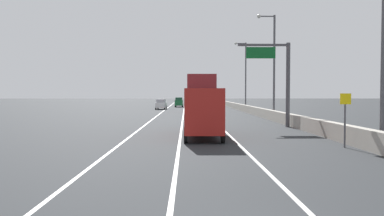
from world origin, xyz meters
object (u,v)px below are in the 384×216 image
object	(u,v)px
lamp_post_right_third	(244,72)
car_green_1	(179,102)
car_white_0	(161,104)
lamp_post_right_second	(272,60)
speed_advisory_sign	(345,116)
car_red_2	(193,106)
overhead_sign_gantry	(280,74)
box_truck	(202,108)
lamp_post_right_near	(380,22)
car_silver_3	(197,115)

from	to	relation	value
lamp_post_right_third	car_green_1	bearing A→B (deg)	123.69
lamp_post_right_third	car_white_0	bearing A→B (deg)	161.72
lamp_post_right_second	car_green_1	size ratio (longest dim) A/B	2.59
speed_advisory_sign	car_red_2	xyz separation A→B (m)	(-7.71, 40.38, -0.82)
car_green_1	car_red_2	world-z (taller)	car_green_1
lamp_post_right_third	car_white_0	size ratio (longest dim) A/B	2.48
overhead_sign_gantry	speed_advisory_sign	bearing A→B (deg)	-88.08
overhead_sign_gantry	lamp_post_right_third	world-z (taller)	lamp_post_right_third
box_truck	speed_advisory_sign	bearing A→B (deg)	-36.71
lamp_post_right_near	car_silver_3	bearing A→B (deg)	122.77
overhead_sign_gantry	box_truck	xyz separation A→B (m)	(-7.22, -7.47, -2.71)
lamp_post_right_third	car_red_2	xyz separation A→B (m)	(-9.24, -6.82, -5.86)
car_silver_3	car_green_1	bearing A→B (deg)	92.92
car_green_1	lamp_post_right_third	bearing A→B (deg)	-56.31
car_green_1	lamp_post_right_near	bearing A→B (deg)	-79.73
lamp_post_right_near	lamp_post_right_second	bearing A→B (deg)	90.91
lamp_post_right_near	car_green_1	world-z (taller)	lamp_post_right_near
lamp_post_right_third	car_white_0	distance (m)	16.91
car_silver_3	car_red_2	bearing A→B (deg)	89.84
lamp_post_right_second	car_red_2	xyz separation A→B (m)	(-8.84, 17.10, -5.86)
lamp_post_right_near	overhead_sign_gantry	bearing A→B (deg)	98.02
car_green_1	car_silver_3	xyz separation A→B (m)	(2.62, -51.31, -0.03)
lamp_post_right_near	car_red_2	bearing A→B (deg)	102.66
speed_advisory_sign	car_green_1	distance (m)	65.93
speed_advisory_sign	lamp_post_right_near	distance (m)	5.30
overhead_sign_gantry	car_silver_3	distance (m)	8.25
overhead_sign_gantry	speed_advisory_sign	xyz separation A→B (m)	(0.44, -13.18, -2.96)
car_white_0	box_truck	bearing A→B (deg)	-82.79
car_silver_3	speed_advisory_sign	bearing A→B (deg)	-60.54
lamp_post_right_near	box_truck	distance (m)	12.13
lamp_post_right_near	lamp_post_right_third	xyz separation A→B (m)	(0.03, 47.85, 0.00)
lamp_post_right_second	car_silver_3	size ratio (longest dim) A/B	2.71
lamp_post_right_third	car_silver_3	size ratio (longest dim) A/B	2.71
car_white_0	overhead_sign_gantry	bearing A→B (deg)	-71.44
lamp_post_right_near	car_silver_3	xyz separation A→B (m)	(-9.29, 14.43, -5.77)
lamp_post_right_second	car_green_1	world-z (taller)	lamp_post_right_second
car_white_0	car_green_1	size ratio (longest dim) A/B	1.04
lamp_post_right_near	car_green_1	distance (m)	67.06
lamp_post_right_second	box_truck	world-z (taller)	lamp_post_right_second
car_red_2	lamp_post_right_third	bearing A→B (deg)	36.44
speed_advisory_sign	lamp_post_right_near	world-z (taller)	lamp_post_right_near
car_white_0	car_red_2	bearing A→B (deg)	-63.72
car_white_0	car_silver_3	xyz separation A→B (m)	(5.75, -38.39, 0.07)
speed_advisory_sign	car_silver_3	xyz separation A→B (m)	(-7.79, 13.79, -0.73)
lamp_post_right_second	lamp_post_right_third	bearing A→B (deg)	89.03
car_white_0	car_silver_3	world-z (taller)	car_silver_3
lamp_post_right_second	car_red_2	world-z (taller)	lamp_post_right_second
lamp_post_right_near	car_white_0	bearing A→B (deg)	105.90
speed_advisory_sign	car_red_2	world-z (taller)	speed_advisory_sign
car_red_2	box_truck	world-z (taller)	box_truck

